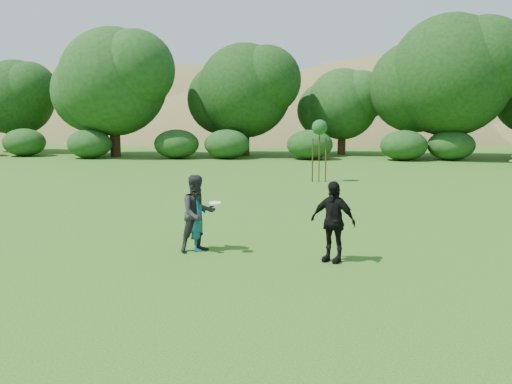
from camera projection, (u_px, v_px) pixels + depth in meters
The scene contains 8 objects.
ground at pixel (239, 261), 12.43m from camera, with size 120.00×120.00×0.00m, color #19470C.
player_teal at pixel (197, 216), 13.33m from camera, with size 0.60×0.39×1.64m, color #175169.
player_grey at pixel (198, 213), 13.19m from camera, with size 0.87×0.68×1.79m, color #252527.
player_black at pixel (333, 221), 12.31m from camera, with size 1.04×0.43×1.77m, color black.
frisbee at pixel (215, 203), 12.92m from camera, with size 0.27×0.27×0.06m.
sapling at pixel (320, 129), 25.91m from camera, with size 0.70×0.70×2.85m.
hillside at pixel (308, 218), 81.46m from camera, with size 150.00×72.00×52.00m.
tree_row at pixel (347, 87), 39.53m from camera, with size 53.92×10.38×9.62m.
Camera 1 is at (1.83, -11.96, 3.27)m, focal length 40.00 mm.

